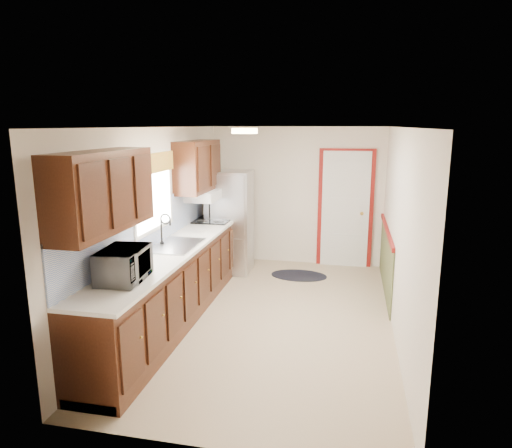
% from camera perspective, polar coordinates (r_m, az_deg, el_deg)
% --- Properties ---
extents(room_shell, '(3.20, 5.20, 2.52)m').
position_cam_1_polar(room_shell, '(5.62, 2.06, -0.32)').
color(room_shell, tan).
rests_on(room_shell, ground).
extents(kitchen_run, '(0.63, 4.00, 2.20)m').
position_cam_1_polar(kitchen_run, '(5.79, -10.65, -4.16)').
color(kitchen_run, '#35170C').
rests_on(kitchen_run, ground).
extents(back_wall_trim, '(1.12, 2.30, 2.08)m').
position_cam_1_polar(back_wall_trim, '(7.77, 12.08, 0.61)').
color(back_wall_trim, maroon).
rests_on(back_wall_trim, ground).
extents(ceiling_fixture, '(0.30, 0.30, 0.06)m').
position_cam_1_polar(ceiling_fixture, '(5.35, -1.44, 11.57)').
color(ceiling_fixture, '#FFD88C').
rests_on(ceiling_fixture, room_shell).
extents(microwave, '(0.38, 0.61, 0.39)m').
position_cam_1_polar(microwave, '(4.61, -16.25, -4.49)').
color(microwave, white).
rests_on(microwave, kitchen_run).
extents(refrigerator, '(0.73, 0.72, 1.69)m').
position_cam_1_polar(refrigerator, '(7.60, -3.27, 0.27)').
color(refrigerator, '#B7B7BC').
rests_on(refrigerator, ground).
extents(rug, '(0.93, 0.61, 0.01)m').
position_cam_1_polar(rug, '(7.57, 5.39, -6.42)').
color(rug, black).
rests_on(rug, ground).
extents(cooktop, '(0.55, 0.66, 0.02)m').
position_cam_1_polar(cooktop, '(7.28, -5.32, 0.55)').
color(cooktop, black).
rests_on(cooktop, kitchen_run).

